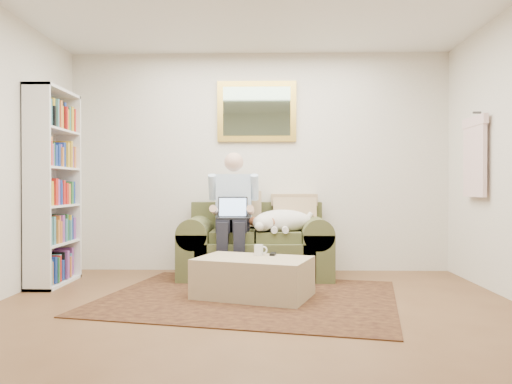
{
  "coord_description": "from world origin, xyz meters",
  "views": [
    {
      "loc": [
        0.1,
        -3.47,
        1.0
      ],
      "look_at": [
        -0.01,
        1.52,
        0.95
      ],
      "focal_mm": 35.0,
      "sensor_mm": 36.0,
      "label": 1
    }
  ],
  "objects_px": {
    "laptop": "(232,213)",
    "bookshelf": "(53,187)",
    "sofa": "(256,251)",
    "ottoman": "(253,278)",
    "sleeping_dog": "(283,221)",
    "coffee_mug": "(259,250)",
    "seated_man": "(233,215)"
  },
  "relations": [
    {
      "from": "laptop",
      "to": "bookshelf",
      "type": "xyz_separation_m",
      "value": [
        -1.83,
        -0.23,
        0.27
      ]
    },
    {
      "from": "sofa",
      "to": "laptop",
      "type": "xyz_separation_m",
      "value": [
        -0.25,
        -0.21,
        0.44
      ]
    },
    {
      "from": "ottoman",
      "to": "bookshelf",
      "type": "height_order",
      "value": "bookshelf"
    },
    {
      "from": "sofa",
      "to": "sleeping_dog",
      "type": "bearing_deg",
      "value": -15.74
    },
    {
      "from": "laptop",
      "to": "ottoman",
      "type": "xyz_separation_m",
      "value": [
        0.25,
        -0.81,
        -0.55
      ]
    },
    {
      "from": "sleeping_dog",
      "to": "coffee_mug",
      "type": "distance_m",
      "value": 0.85
    },
    {
      "from": "seated_man",
      "to": "ottoman",
      "type": "bearing_deg",
      "value": -74.23
    },
    {
      "from": "bookshelf",
      "to": "seated_man",
      "type": "bearing_deg",
      "value": 9.28
    },
    {
      "from": "seated_man",
      "to": "ottoman",
      "type": "relative_size",
      "value": 1.39
    },
    {
      "from": "sleeping_dog",
      "to": "ottoman",
      "type": "relative_size",
      "value": 0.68
    },
    {
      "from": "coffee_mug",
      "to": "bookshelf",
      "type": "xyz_separation_m",
      "value": [
        -2.12,
        0.42,
        0.59
      ]
    },
    {
      "from": "coffee_mug",
      "to": "sleeping_dog",
      "type": "bearing_deg",
      "value": 72.35
    },
    {
      "from": "laptop",
      "to": "bookshelf",
      "type": "height_order",
      "value": "bookshelf"
    },
    {
      "from": "seated_man",
      "to": "bookshelf",
      "type": "relative_size",
      "value": 0.69
    },
    {
      "from": "sofa",
      "to": "sleeping_dog",
      "type": "xyz_separation_m",
      "value": [
        0.3,
        -0.08,
        0.35
      ]
    },
    {
      "from": "sleeping_dog",
      "to": "coffee_mug",
      "type": "bearing_deg",
      "value": -107.65
    },
    {
      "from": "sofa",
      "to": "laptop",
      "type": "distance_m",
      "value": 0.55
    },
    {
      "from": "laptop",
      "to": "ottoman",
      "type": "distance_m",
      "value": 1.01
    },
    {
      "from": "sofa",
      "to": "bookshelf",
      "type": "relative_size",
      "value": 0.82
    },
    {
      "from": "ottoman",
      "to": "sofa",
      "type": "bearing_deg",
      "value": 90.04
    },
    {
      "from": "bookshelf",
      "to": "sleeping_dog",
      "type": "bearing_deg",
      "value": 8.79
    },
    {
      "from": "laptop",
      "to": "bookshelf",
      "type": "bearing_deg",
      "value": -172.68
    },
    {
      "from": "laptop",
      "to": "bookshelf",
      "type": "distance_m",
      "value": 1.86
    },
    {
      "from": "coffee_mug",
      "to": "ottoman",
      "type": "bearing_deg",
      "value": -105.72
    },
    {
      "from": "ottoman",
      "to": "coffee_mug",
      "type": "xyz_separation_m",
      "value": [
        0.04,
        0.16,
        0.23
      ]
    },
    {
      "from": "sofa",
      "to": "seated_man",
      "type": "height_order",
      "value": "seated_man"
    },
    {
      "from": "sofa",
      "to": "sleeping_dog",
      "type": "distance_m",
      "value": 0.46
    },
    {
      "from": "sofa",
      "to": "ottoman",
      "type": "xyz_separation_m",
      "value": [
        0.0,
        -1.03,
        -0.1
      ]
    },
    {
      "from": "seated_man",
      "to": "coffee_mug",
      "type": "xyz_separation_m",
      "value": [
        0.29,
        -0.72,
        -0.28
      ]
    },
    {
      "from": "sleeping_dog",
      "to": "laptop",
      "type": "bearing_deg",
      "value": -166.36
    },
    {
      "from": "sleeping_dog",
      "to": "ottoman",
      "type": "bearing_deg",
      "value": -107.32
    },
    {
      "from": "bookshelf",
      "to": "laptop",
      "type": "bearing_deg",
      "value": 7.32
    }
  ]
}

